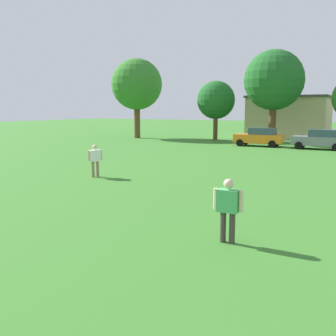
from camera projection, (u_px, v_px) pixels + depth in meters
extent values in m
plane|color=#387528|center=(280.00, 156.00, 28.02)|extent=(160.00, 160.00, 0.00)
cylinder|color=#3F3833|center=(223.00, 227.00, 10.01)|extent=(0.15, 0.15, 0.81)
cylinder|color=#3F3833|center=(232.00, 228.00, 9.89)|extent=(0.15, 0.15, 0.81)
cube|color=#4CB266|center=(228.00, 201.00, 9.85)|extent=(0.54, 0.31, 0.58)
cylinder|color=beige|center=(216.00, 199.00, 10.00)|extent=(0.12, 0.12, 0.54)
cylinder|color=beige|center=(241.00, 202.00, 9.69)|extent=(0.12, 0.12, 0.54)
sphere|color=beige|center=(229.00, 184.00, 9.78)|extent=(0.25, 0.25, 0.25)
cylinder|color=#8C7259|center=(98.00, 169.00, 19.63)|extent=(0.15, 0.15, 0.79)
cylinder|color=#8C7259|center=(93.00, 169.00, 19.52)|extent=(0.15, 0.15, 0.79)
cube|color=white|center=(95.00, 156.00, 19.47)|extent=(0.55, 0.60, 0.56)
cylinder|color=beige|center=(101.00, 155.00, 19.61)|extent=(0.12, 0.12, 0.53)
cylinder|color=beige|center=(88.00, 156.00, 19.32)|extent=(0.12, 0.12, 0.53)
sphere|color=beige|center=(95.00, 147.00, 19.41)|extent=(0.25, 0.25, 0.25)
cube|color=orange|center=(258.00, 139.00, 35.49)|extent=(4.30, 1.80, 0.76)
cube|color=#334756|center=(262.00, 131.00, 35.23)|extent=(2.24, 1.58, 0.60)
cylinder|color=black|center=(240.00, 143.00, 35.44)|extent=(0.64, 0.22, 0.64)
cylinder|color=black|center=(246.00, 141.00, 37.01)|extent=(0.64, 0.22, 0.64)
cylinder|color=black|center=(272.00, 144.00, 34.09)|extent=(0.64, 0.22, 0.64)
cylinder|color=black|center=(277.00, 143.00, 35.66)|extent=(0.64, 0.22, 0.64)
cube|color=slate|center=(319.00, 141.00, 32.80)|extent=(4.30, 1.80, 0.76)
cube|color=#334756|center=(324.00, 133.00, 32.54)|extent=(2.24, 1.58, 0.60)
cylinder|color=black|center=(299.00, 146.00, 32.75)|extent=(0.64, 0.22, 0.64)
cylinder|color=black|center=(302.00, 144.00, 34.32)|extent=(0.64, 0.22, 0.64)
cylinder|color=black|center=(336.00, 147.00, 31.40)|extent=(0.64, 0.22, 0.64)
cylinder|color=brown|center=(137.00, 122.00, 45.27)|extent=(0.68, 0.68, 3.69)
sphere|color=#337528|center=(137.00, 84.00, 44.62)|extent=(5.83, 5.83, 5.83)
cylinder|color=brown|center=(215.00, 128.00, 42.26)|extent=(0.48, 0.48, 2.58)
sphere|color=#1E5B23|center=(216.00, 100.00, 41.80)|extent=(4.08, 4.08, 4.08)
cylinder|color=brown|center=(272.00, 125.00, 38.38)|extent=(0.68, 0.68, 3.68)
sphere|color=#1E5B23|center=(274.00, 80.00, 37.73)|extent=(5.81, 5.81, 5.81)
cube|color=beige|center=(290.00, 118.00, 45.58)|extent=(8.52, 7.79, 4.61)
cube|color=#4C4742|center=(291.00, 97.00, 45.22)|extent=(8.86, 8.11, 0.24)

